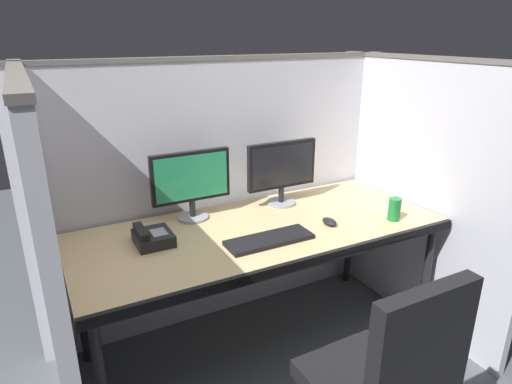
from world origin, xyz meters
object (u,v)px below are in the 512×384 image
object	(u,v)px
monitor_left	(191,181)
monitor_right	(282,169)
keyboard_main	(269,240)
computer_mouse	(329,222)
soda_can	(394,209)
desk	(262,237)
desk_phone	(152,237)

from	to	relation	value
monitor_left	monitor_right	size ratio (longest dim) A/B	1.00
keyboard_main	computer_mouse	world-z (taller)	computer_mouse
monitor_right	soda_can	distance (m)	0.66
desk	keyboard_main	world-z (taller)	keyboard_main
monitor_right	computer_mouse	xyz separation A→B (m)	(0.07, -0.38, -0.20)
soda_can	computer_mouse	bearing A→B (deg)	162.47
soda_can	desk_phone	bearing A→B (deg)	165.25
monitor_right	computer_mouse	size ratio (longest dim) A/B	4.48
monitor_left	keyboard_main	distance (m)	0.54
monitor_right	soda_can	xyz separation A→B (m)	(0.41, -0.48, -0.15)
monitor_left	computer_mouse	xyz separation A→B (m)	(0.60, -0.41, -0.20)
keyboard_main	desk	bearing A→B (deg)	75.09
monitor_left	computer_mouse	size ratio (longest dim) A/B	4.48
desk	monitor_left	xyz separation A→B (m)	(-0.27, 0.29, 0.27)
soda_can	monitor_right	bearing A→B (deg)	130.55
desk	monitor_left	distance (m)	0.47
desk	desk_phone	world-z (taller)	desk_phone
monitor_right	desk_phone	bearing A→B (deg)	-168.75
desk	computer_mouse	world-z (taller)	computer_mouse
monitor_left	keyboard_main	world-z (taller)	monitor_left
soda_can	desk_phone	xyz separation A→B (m)	(-1.23, 0.32, -0.03)
computer_mouse	desk_phone	xyz separation A→B (m)	(-0.88, 0.21, 0.02)
computer_mouse	soda_can	world-z (taller)	soda_can
computer_mouse	desk_phone	size ratio (longest dim) A/B	0.51
monitor_left	soda_can	distance (m)	1.09
monitor_left	desk_phone	bearing A→B (deg)	-144.34
soda_can	desk_phone	distance (m)	1.27
keyboard_main	desk_phone	xyz separation A→B (m)	(-0.50, 0.24, 0.02)
soda_can	monitor_left	bearing A→B (deg)	151.21
monitor_left	monitor_right	world-z (taller)	same
desk	monitor_right	distance (m)	0.45
monitor_left	keyboard_main	xyz separation A→B (m)	(0.23, -0.44, -0.20)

